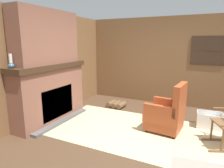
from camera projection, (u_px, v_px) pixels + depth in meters
name	position (u px, v px, depth m)	size (l,w,h in m)	color
ground_plane	(144.00, 140.00, 3.74)	(14.00, 14.00, 0.00)	#4C3523
wood_panel_wall_left	(40.00, 67.00, 4.55)	(0.06, 5.53, 2.50)	brown
wood_panel_wall_back	(172.00, 61.00, 5.66)	(5.53, 0.09, 2.50)	brown
fireplace_hearth	(51.00, 93.00, 4.56)	(0.66, 1.99, 1.33)	brown
chimney_breast	(47.00, 37.00, 4.30)	(0.40, 1.66, 1.15)	brown
area_rug	(137.00, 131.00, 4.10)	(3.74, 1.98, 0.01)	#C6B789
armchair	(167.00, 115.00, 4.04)	(0.75, 0.72, 1.02)	#A84723
firewood_stack	(116.00, 104.00, 5.61)	(0.49, 0.39, 0.15)	brown
laundry_basket	(210.00, 120.00, 4.25)	(0.54, 0.40, 0.33)	white
oil_lamp_vase	(11.00, 63.00, 3.64)	(0.11, 0.11, 0.27)	#47708E
storage_case	(58.00, 59.00, 4.74)	(0.14, 0.25, 0.15)	brown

